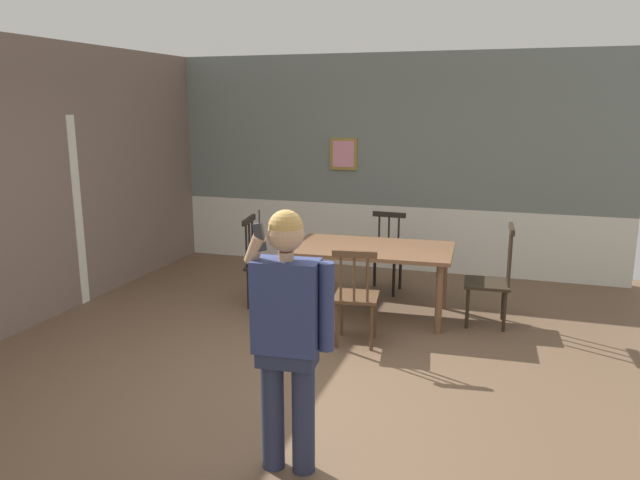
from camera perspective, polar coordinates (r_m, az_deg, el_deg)
The scene contains 8 objects.
ground_plane at distance 5.22m, azimuth -1.66°, elevation -12.46°, with size 7.88×7.88×0.00m, color brown.
room_back_partition at distance 8.24m, azimuth 6.66°, elevation 6.76°, with size 6.09×0.17×2.86m.
dining_table at distance 6.44m, azimuth 4.94°, elevation -1.39°, with size 1.71×1.06×0.74m.
chair_near_window at distance 6.40m, azimuth 15.78°, elevation -3.59°, with size 0.47×0.47×1.04m.
chair_by_doorway at distance 6.79m, azimuth -5.29°, elevation -2.19°, with size 0.50×0.50×1.00m.
chair_at_table_head at distance 7.33m, azimuth 6.14°, elevation -1.33°, with size 0.43×0.43×0.94m.
chair_opposite_corner at distance 5.67m, azimuth 3.39°, elevation -5.32°, with size 0.45×0.45×0.94m.
person_figure at distance 3.62m, azimuth -3.01°, elevation -8.20°, with size 0.55×0.24×1.63m.
Camera 1 is at (1.59, -4.45, 2.22)m, focal length 34.11 mm.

